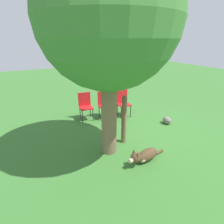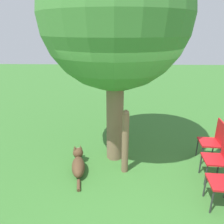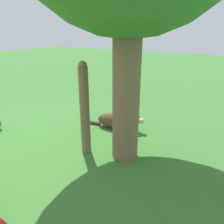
{
  "view_description": "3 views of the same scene",
  "coord_description": "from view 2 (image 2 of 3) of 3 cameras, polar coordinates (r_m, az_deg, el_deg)",
  "views": [
    {
      "loc": [
        -3.74,
        2.66,
        2.69
      ],
      "look_at": [
        -0.19,
        0.88,
        1.03
      ],
      "focal_mm": 28.0,
      "sensor_mm": 36.0,
      "label": 1
    },
    {
      "loc": [
        -0.24,
        -3.41,
        2.82
      ],
      "look_at": [
        -0.35,
        0.96,
        1.14
      ],
      "focal_mm": 35.0,
      "sensor_mm": 36.0,
      "label": 2
    },
    {
      "loc": [
        2.2,
        2.33,
        1.78
      ],
      "look_at": [
        -1.16,
        0.25,
        0.25
      ],
      "focal_mm": 35.0,
      "sensor_mm": 36.0,
      "label": 3
    }
  ],
  "objects": [
    {
      "name": "ground_plane",
      "position": [
        4.43,
        4.47,
        -18.55
      ],
      "size": [
        30.0,
        30.0,
        0.0
      ],
      "primitive_type": "plane",
      "color": "#38702D"
    },
    {
      "name": "oak_tree",
      "position": [
        4.43,
        0.91,
        23.97
      ],
      "size": [
        2.86,
        2.86,
        4.5
      ],
      "color": "#7A6047",
      "rests_on": "ground_plane"
    },
    {
      "name": "dog",
      "position": [
        4.76,
        -8.8,
        -13.19
      ],
      "size": [
        0.38,
        1.15,
        0.43
      ],
      "rotation": [
        0.0,
        0.0,
        1.74
      ],
      "color": "#513823",
      "rests_on": "ground_plane"
    },
    {
      "name": "fence_post",
      "position": [
        4.42,
        3.47,
        -7.74
      ],
      "size": [
        0.14,
        0.14,
        1.38
      ],
      "color": "brown",
      "rests_on": "ground_plane"
    },
    {
      "name": "red_chair_1",
      "position": [
        4.71,
        26.45,
        -10.14
      ],
      "size": [
        0.45,
        0.47,
        0.97
      ],
      "rotation": [
        0.0,
        0.0,
        3.06
      ],
      "color": "red",
      "rests_on": "ground_plane"
    },
    {
      "name": "red_chair_2",
      "position": [
        5.31,
        25.13,
        -6.35
      ],
      "size": [
        0.45,
        0.47,
        0.97
      ],
      "rotation": [
        0.0,
        0.0,
        3.06
      ],
      "color": "red",
      "rests_on": "ground_plane"
    }
  ]
}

